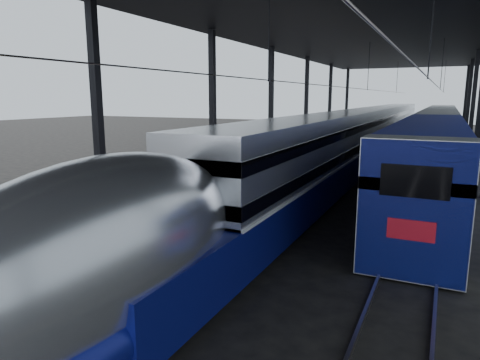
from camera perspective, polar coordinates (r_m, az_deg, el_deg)
The scene contains 7 objects.
ground at distance 12.70m, azimuth -13.97°, elevation -12.19°, with size 160.00×160.00×0.00m, color black.
platform at distance 31.28m, azimuth 4.61°, elevation 2.81°, with size 6.00×80.00×1.00m, color #4C4C4F.
yellow_strip at distance 30.33m, azimuth 9.57°, elevation 3.40°, with size 0.30×80.00×0.01m, color orange.
rails at distance 29.47m, azimuth 19.26°, elevation 0.89°, with size 6.52×80.00×0.16m.
canopy at distance 29.76m, azimuth 15.18°, elevation 18.71°, with size 18.00×75.00×9.47m.
tgv_train at distance 33.97m, azimuth 16.14°, elevation 5.42°, with size 2.81×65.20×4.03m.
second_train at distance 38.96m, azimuth 24.83°, elevation 5.62°, with size 2.82×56.05×3.89m.
Camera 1 is at (7.60, -8.90, 4.93)m, focal length 32.00 mm.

